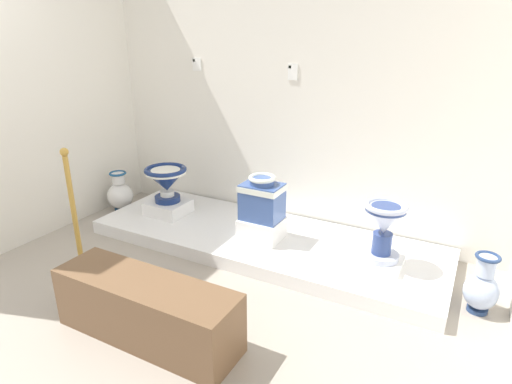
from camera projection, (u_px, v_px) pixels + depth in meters
name	position (u px, v px, depth m)	size (l,w,h in m)	color
ground_plane	(175.00, 327.00, 2.81)	(5.87, 5.21, 0.02)	#A3998C
wall_back	(294.00, 65.00, 3.79)	(4.07, 0.06, 3.07)	white
wall_left	(24.00, 66.00, 3.65)	(0.06, 2.61, 3.07)	white
display_platform	(264.00, 240.00, 3.83)	(3.13, 1.05, 0.12)	white
plinth_block_pale_glazed	(168.00, 207.00, 4.23)	(0.38, 0.35, 0.13)	white
antique_toilet_pale_glazed	(166.00, 179.00, 4.13)	(0.41, 0.41, 0.34)	navy
plinth_block_rightmost	(262.00, 228.00, 3.71)	(0.35, 0.31, 0.18)	white
antique_toilet_rightmost	(262.00, 197.00, 3.61)	(0.34, 0.26, 0.39)	#3D5998
plinth_block_central_ornate	(380.00, 262.00, 3.29)	(0.33, 0.29, 0.06)	white
antique_toilet_central_ornate	(384.00, 223.00, 3.18)	(0.32, 0.32, 0.45)	silver
info_placard_first	(197.00, 64.00, 4.23)	(0.10, 0.01, 0.12)	white
info_placard_second	(293.00, 72.00, 3.78)	(0.09, 0.01, 0.14)	white
decorative_vase_corner	(120.00, 194.00, 4.57)	(0.27, 0.27, 0.43)	navy
decorative_vase_spare	(482.00, 288.00, 2.90)	(0.23, 0.23, 0.43)	navy
stanchion_post_near_left	(77.00, 232.00, 3.38)	(0.23, 0.23, 1.01)	#BE8E39
museum_bench	(147.00, 310.00, 2.64)	(1.22, 0.36, 0.40)	brown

